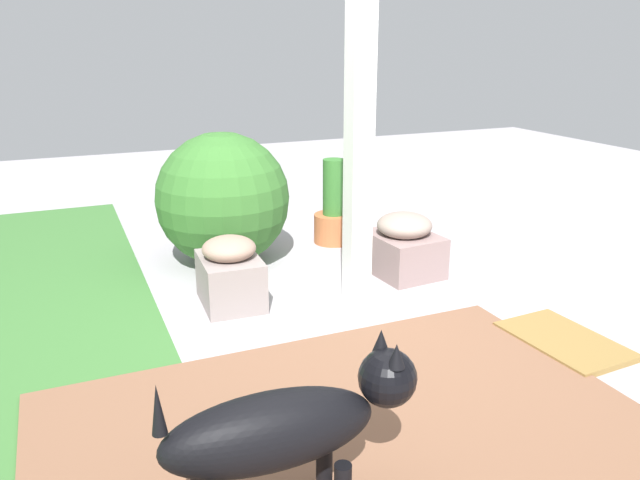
{
  "coord_description": "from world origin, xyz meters",
  "views": [
    {
      "loc": [
        -2.76,
        1.44,
        1.48
      ],
      "look_at": [
        0.19,
        0.17,
        0.44
      ],
      "focal_mm": 35.04,
      "sensor_mm": 36.0,
      "label": 1
    }
  ],
  "objects_px": {
    "porch_pillar": "(360,77)",
    "stone_planter_mid": "(230,273)",
    "terracotta_pot_tall": "(333,213)",
    "doormat": "(564,341)",
    "dog": "(288,426)",
    "stone_planter_nearest": "(404,246)",
    "round_shrub": "(223,199)"
  },
  "relations": [
    {
      "from": "porch_pillar",
      "to": "stone_planter_mid",
      "type": "relative_size",
      "value": 5.64
    },
    {
      "from": "terracotta_pot_tall",
      "to": "doormat",
      "type": "bearing_deg",
      "value": -168.7
    },
    {
      "from": "dog",
      "to": "stone_planter_nearest",
      "type": "bearing_deg",
      "value": -39.52
    },
    {
      "from": "stone_planter_nearest",
      "to": "terracotta_pot_tall",
      "type": "bearing_deg",
      "value": 10.58
    },
    {
      "from": "stone_planter_mid",
      "to": "stone_planter_nearest",
      "type": "bearing_deg",
      "value": -88.23
    },
    {
      "from": "stone_planter_nearest",
      "to": "terracotta_pot_tall",
      "type": "xyz_separation_m",
      "value": [
        0.79,
        0.15,
        0.03
      ]
    },
    {
      "from": "stone_planter_nearest",
      "to": "stone_planter_mid",
      "type": "height_order",
      "value": "stone_planter_nearest"
    },
    {
      "from": "stone_planter_nearest",
      "to": "round_shrub",
      "type": "xyz_separation_m",
      "value": [
        0.68,
        1.02,
        0.26
      ]
    },
    {
      "from": "stone_planter_nearest",
      "to": "dog",
      "type": "xyz_separation_m",
      "value": [
        -1.76,
        1.46,
        0.14
      ]
    },
    {
      "from": "stone_planter_mid",
      "to": "doormat",
      "type": "distance_m",
      "value": 1.84
    },
    {
      "from": "porch_pillar",
      "to": "doormat",
      "type": "distance_m",
      "value": 1.72
    },
    {
      "from": "dog",
      "to": "terracotta_pot_tall",
      "type": "bearing_deg",
      "value": -27.14
    },
    {
      "from": "porch_pillar",
      "to": "stone_planter_nearest",
      "type": "distance_m",
      "value": 1.24
    },
    {
      "from": "stone_planter_nearest",
      "to": "round_shrub",
      "type": "bearing_deg",
      "value": 56.3
    },
    {
      "from": "porch_pillar",
      "to": "stone_planter_mid",
      "type": "xyz_separation_m",
      "value": [
        0.26,
        0.68,
        -1.1
      ]
    },
    {
      "from": "stone_planter_nearest",
      "to": "round_shrub",
      "type": "distance_m",
      "value": 1.25
    },
    {
      "from": "stone_planter_mid",
      "to": "round_shrub",
      "type": "distance_m",
      "value": 0.78
    },
    {
      "from": "stone_planter_nearest",
      "to": "porch_pillar",
      "type": "bearing_deg",
      "value": 121.24
    },
    {
      "from": "porch_pillar",
      "to": "terracotta_pot_tall",
      "type": "bearing_deg",
      "value": -17.52
    },
    {
      "from": "porch_pillar",
      "to": "doormat",
      "type": "bearing_deg",
      "value": -140.5
    },
    {
      "from": "round_shrub",
      "to": "terracotta_pot_tall",
      "type": "bearing_deg",
      "value": -82.8
    },
    {
      "from": "doormat",
      "to": "stone_planter_mid",
      "type": "bearing_deg",
      "value": 50.9
    },
    {
      "from": "stone_planter_nearest",
      "to": "dog",
      "type": "height_order",
      "value": "dog"
    },
    {
      "from": "porch_pillar",
      "to": "terracotta_pot_tall",
      "type": "xyz_separation_m",
      "value": [
        1.08,
        -0.34,
        -1.06
      ]
    },
    {
      "from": "stone_planter_nearest",
      "to": "terracotta_pot_tall",
      "type": "distance_m",
      "value": 0.8
    },
    {
      "from": "dog",
      "to": "doormat",
      "type": "distance_m",
      "value": 1.83
    },
    {
      "from": "round_shrub",
      "to": "doormat",
      "type": "bearing_deg",
      "value": -145.92
    },
    {
      "from": "terracotta_pot_tall",
      "to": "dog",
      "type": "height_order",
      "value": "terracotta_pot_tall"
    },
    {
      "from": "stone_planter_nearest",
      "to": "doormat",
      "type": "bearing_deg",
      "value": -168.22
    },
    {
      "from": "round_shrub",
      "to": "doormat",
      "type": "distance_m",
      "value": 2.3
    },
    {
      "from": "stone_planter_nearest",
      "to": "terracotta_pot_tall",
      "type": "relative_size",
      "value": 0.78
    },
    {
      "from": "round_shrub",
      "to": "stone_planter_mid",
      "type": "bearing_deg",
      "value": 167.57
    }
  ]
}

